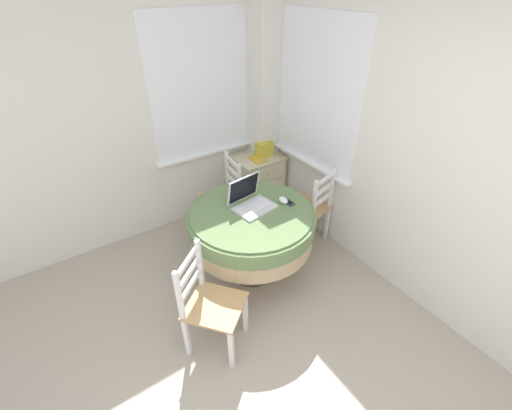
{
  "coord_description": "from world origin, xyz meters",
  "views": [
    {
      "loc": [
        -0.4,
        -0.6,
        2.44
      ],
      "look_at": [
        1.05,
        1.56,
        0.67
      ],
      "focal_mm": 24.0,
      "sensor_mm": 36.0,
      "label": 1
    }
  ],
  "objects_px": {
    "dining_chair_camera_near": "(210,304)",
    "corner_cabinet": "(258,181)",
    "round_dining_table": "(251,225)",
    "storage_box": "(264,149)",
    "computer_mouse": "(283,200)",
    "laptop": "(251,201)",
    "book_on_cabinet": "(257,159)",
    "dining_chair_near_back_window": "(223,197)",
    "cell_phone": "(289,202)",
    "dining_chair_near_right_window": "(310,208)"
  },
  "relations": [
    {
      "from": "book_on_cabinet",
      "to": "storage_box",
      "type": "bearing_deg",
      "value": 20.25
    },
    {
      "from": "dining_chair_camera_near",
      "to": "corner_cabinet",
      "type": "distance_m",
      "value": 1.98
    },
    {
      "from": "laptop",
      "to": "book_on_cabinet",
      "type": "bearing_deg",
      "value": 52.76
    },
    {
      "from": "laptop",
      "to": "dining_chair_near_back_window",
      "type": "height_order",
      "value": "laptop"
    },
    {
      "from": "round_dining_table",
      "to": "computer_mouse",
      "type": "relative_size",
      "value": 10.87
    },
    {
      "from": "laptop",
      "to": "dining_chair_camera_near",
      "type": "relative_size",
      "value": 0.44
    },
    {
      "from": "dining_chair_near_back_window",
      "to": "dining_chair_near_right_window",
      "type": "height_order",
      "value": "same"
    },
    {
      "from": "dining_chair_camera_near",
      "to": "cell_phone",
      "type": "bearing_deg",
      "value": 19.68
    },
    {
      "from": "computer_mouse",
      "to": "corner_cabinet",
      "type": "xyz_separation_m",
      "value": [
        0.42,
        1.02,
        -0.44
      ]
    },
    {
      "from": "cell_phone",
      "to": "laptop",
      "type": "bearing_deg",
      "value": 154.75
    },
    {
      "from": "computer_mouse",
      "to": "dining_chair_near_back_window",
      "type": "bearing_deg",
      "value": 101.87
    },
    {
      "from": "dining_chair_camera_near",
      "to": "storage_box",
      "type": "xyz_separation_m",
      "value": [
        1.45,
        1.38,
        0.34
      ]
    },
    {
      "from": "dining_chair_near_back_window",
      "to": "corner_cabinet",
      "type": "bearing_deg",
      "value": 18.87
    },
    {
      "from": "dining_chair_near_back_window",
      "to": "computer_mouse",
      "type": "bearing_deg",
      "value": -78.13
    },
    {
      "from": "cell_phone",
      "to": "dining_chair_near_right_window",
      "type": "bearing_deg",
      "value": 20.94
    },
    {
      "from": "computer_mouse",
      "to": "storage_box",
      "type": "relative_size",
      "value": 0.57
    },
    {
      "from": "laptop",
      "to": "computer_mouse",
      "type": "relative_size",
      "value": 3.71
    },
    {
      "from": "cell_phone",
      "to": "dining_chair_near_right_window",
      "type": "distance_m",
      "value": 0.57
    },
    {
      "from": "round_dining_table",
      "to": "storage_box",
      "type": "height_order",
      "value": "storage_box"
    },
    {
      "from": "round_dining_table",
      "to": "cell_phone",
      "type": "distance_m",
      "value": 0.39
    },
    {
      "from": "round_dining_table",
      "to": "storage_box",
      "type": "xyz_separation_m",
      "value": [
        0.8,
        0.95,
        0.16
      ]
    },
    {
      "from": "round_dining_table",
      "to": "cell_phone",
      "type": "relative_size",
      "value": 10.05
    },
    {
      "from": "round_dining_table",
      "to": "storage_box",
      "type": "relative_size",
      "value": 6.17
    },
    {
      "from": "storage_box",
      "to": "dining_chair_near_right_window",
      "type": "bearing_deg",
      "value": -90.72
    },
    {
      "from": "laptop",
      "to": "computer_mouse",
      "type": "distance_m",
      "value": 0.29
    },
    {
      "from": "dining_chair_near_back_window",
      "to": "corner_cabinet",
      "type": "height_order",
      "value": "dining_chair_near_back_window"
    },
    {
      "from": "cell_phone",
      "to": "computer_mouse",
      "type": "bearing_deg",
      "value": 142.05
    },
    {
      "from": "cell_phone",
      "to": "corner_cabinet",
      "type": "height_order",
      "value": "cell_phone"
    },
    {
      "from": "dining_chair_near_right_window",
      "to": "book_on_cabinet",
      "type": "bearing_deg",
      "value": 98.1
    },
    {
      "from": "cell_phone",
      "to": "corner_cabinet",
      "type": "xyz_separation_m",
      "value": [
        0.38,
        1.05,
        -0.41
      ]
    },
    {
      "from": "storage_box",
      "to": "computer_mouse",
      "type": "bearing_deg",
      "value": -116.19
    },
    {
      "from": "computer_mouse",
      "to": "laptop",
      "type": "bearing_deg",
      "value": 156.95
    },
    {
      "from": "dining_chair_camera_near",
      "to": "corner_cabinet",
      "type": "bearing_deg",
      "value": 45.59
    },
    {
      "from": "book_on_cabinet",
      "to": "dining_chair_near_back_window",
      "type": "bearing_deg",
      "value": -166.99
    },
    {
      "from": "round_dining_table",
      "to": "laptop",
      "type": "distance_m",
      "value": 0.21
    },
    {
      "from": "round_dining_table",
      "to": "dining_chair_near_back_window",
      "type": "distance_m",
      "value": 0.81
    },
    {
      "from": "computer_mouse",
      "to": "dining_chair_near_back_window",
      "type": "xyz_separation_m",
      "value": [
        -0.17,
        0.82,
        -0.35
      ]
    },
    {
      "from": "dining_chair_camera_near",
      "to": "storage_box",
      "type": "distance_m",
      "value": 2.03
    },
    {
      "from": "laptop",
      "to": "cell_phone",
      "type": "bearing_deg",
      "value": -25.25
    },
    {
      "from": "round_dining_table",
      "to": "book_on_cabinet",
      "type": "xyz_separation_m",
      "value": [
        0.67,
        0.9,
        0.08
      ]
    },
    {
      "from": "cell_phone",
      "to": "dining_chair_near_back_window",
      "type": "bearing_deg",
      "value": 104.02
    },
    {
      "from": "dining_chair_near_right_window",
      "to": "computer_mouse",
      "type": "bearing_deg",
      "value": -164.13
    },
    {
      "from": "cell_phone",
      "to": "dining_chair_near_back_window",
      "type": "distance_m",
      "value": 0.94
    },
    {
      "from": "computer_mouse",
      "to": "dining_chair_camera_near",
      "type": "bearing_deg",
      "value": -157.95
    },
    {
      "from": "dining_chair_camera_near",
      "to": "corner_cabinet",
      "type": "xyz_separation_m",
      "value": [
        1.39,
        1.41,
        -0.09
      ]
    },
    {
      "from": "cell_phone",
      "to": "storage_box",
      "type": "distance_m",
      "value": 1.12
    },
    {
      "from": "computer_mouse",
      "to": "storage_box",
      "type": "bearing_deg",
      "value": 63.81
    },
    {
      "from": "dining_chair_near_right_window",
      "to": "dining_chair_near_back_window",
      "type": "bearing_deg",
      "value": 133.44
    },
    {
      "from": "computer_mouse",
      "to": "cell_phone",
      "type": "xyz_separation_m",
      "value": [
        0.04,
        -0.03,
        -0.02
      ]
    },
    {
      "from": "storage_box",
      "to": "book_on_cabinet",
      "type": "distance_m",
      "value": 0.15
    }
  ]
}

